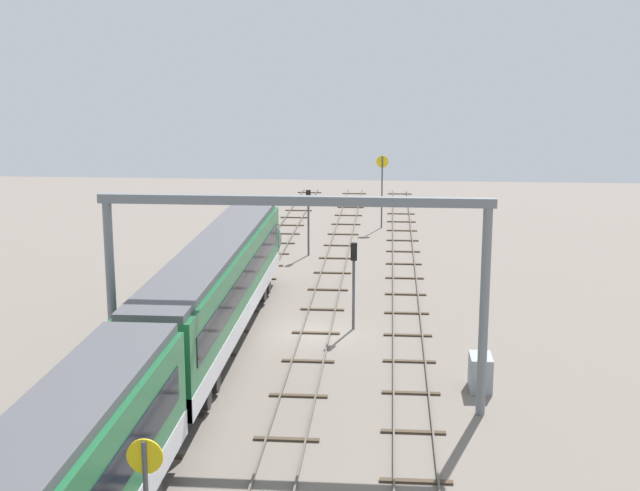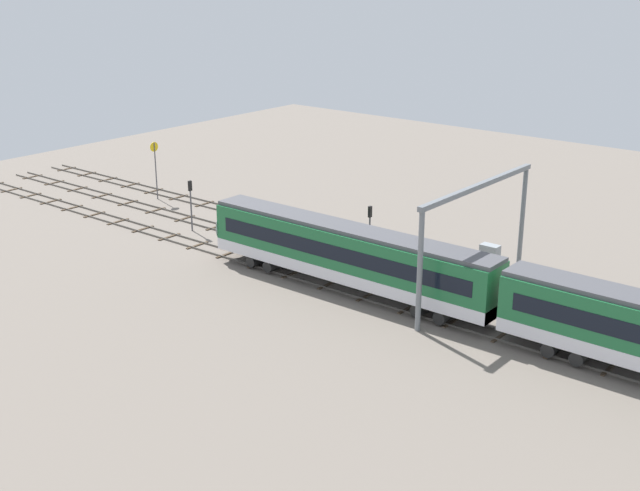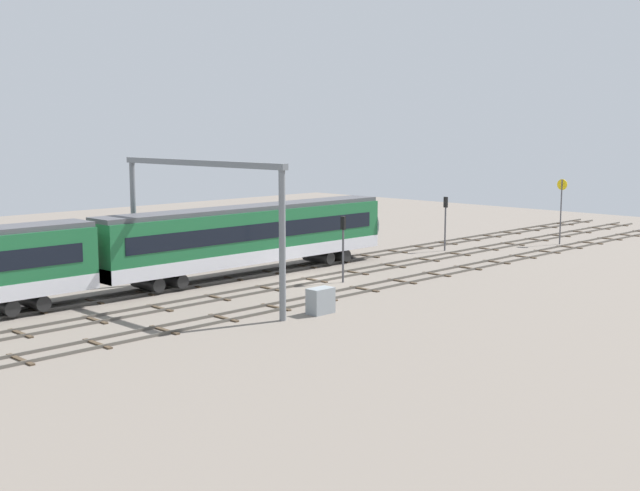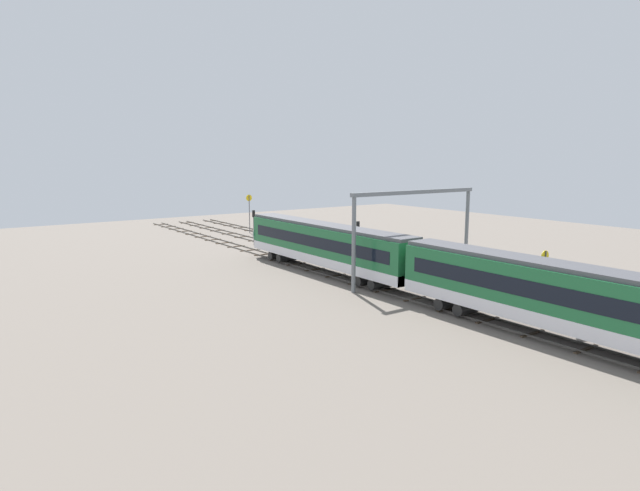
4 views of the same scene
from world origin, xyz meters
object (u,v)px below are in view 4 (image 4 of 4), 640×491
Objects in this scene: signal_light_trackside_approach at (254,222)px; signal_light_trackside_departure at (358,235)px; speed_sign_mid_trackside at (249,208)px; train at (409,266)px; relay_cabinet at (447,260)px; overhead_gantry at (415,215)px; speed_sign_near_foreground at (544,277)px.

signal_light_trackside_departure is at bearing -167.05° from signal_light_trackside_approach.
speed_sign_mid_trackside is at bearing -2.31° from signal_light_trackside_departure.
train reaches higher than signal_light_trackside_departure.
relay_cabinet is at bearing -61.05° from train.
signal_light_trackside_approach is at bearing 154.83° from speed_sign_mid_trackside.
signal_light_trackside_departure reaches higher than relay_cabinet.
speed_sign_mid_trackside is (37.84, -2.93, -2.37)m from overhead_gantry.
overhead_gantry reaches higher than signal_light_trackside_departure.
speed_sign_near_foreground reaches higher than relay_cabinet.
overhead_gantry is 9.84× the size of relay_cabinet.
relay_cabinet is (-35.19, -4.53, -3.08)m from speed_sign_mid_trackside.
signal_light_trackside_approach is at bearing 4.25° from overhead_gantry.
overhead_gantry is 38.03m from speed_sign_mid_trackside.
signal_light_trackside_departure is at bearing 35.67° from relay_cabinet.
speed_sign_near_foreground reaches higher than signal_light_trackside_approach.
speed_sign_near_foreground is 41.54m from signal_light_trackside_approach.
signal_light_trackside_approach is (41.54, 0.15, -0.24)m from speed_sign_near_foreground.
speed_sign_mid_trackside reaches higher than train.
speed_sign_near_foreground is 1.11× the size of signal_light_trackside_approach.
speed_sign_mid_trackside is 1.30× the size of signal_light_trackside_departure.
speed_sign_near_foreground is at bearing 171.48° from signal_light_trackside_departure.
signal_light_trackside_approach is (31.30, -2.57, 0.36)m from train.
signal_light_trackside_approach is at bearing 12.95° from signal_light_trackside_departure.
relay_cabinet is at bearing -70.41° from overhead_gantry.
signal_light_trackside_departure is (-16.78, -3.86, -0.07)m from signal_light_trackside_approach.
speed_sign_mid_trackside is at bearing 7.33° from relay_cabinet.
speed_sign_mid_trackside is at bearing -25.17° from signal_light_trackside_approach.
signal_light_trackside_approach is (27.28, 2.03, -3.17)m from overhead_gantry.
signal_light_trackside_departure is (10.50, -1.83, -3.23)m from overhead_gantry.
speed_sign_near_foreground is (-14.26, 1.88, -2.92)m from overhead_gantry.
overhead_gantry is 9.61m from relay_cabinet.
train is 10.62m from speed_sign_near_foreground.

